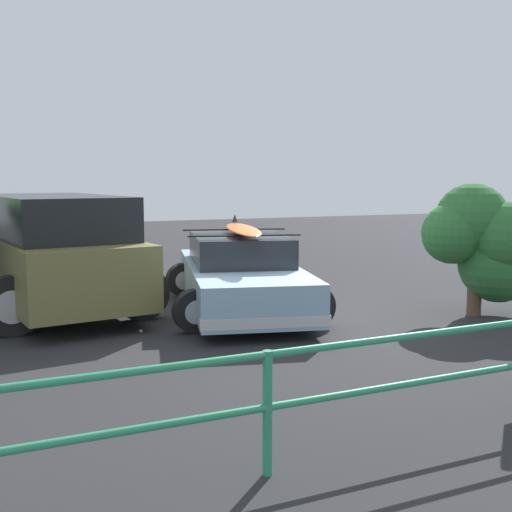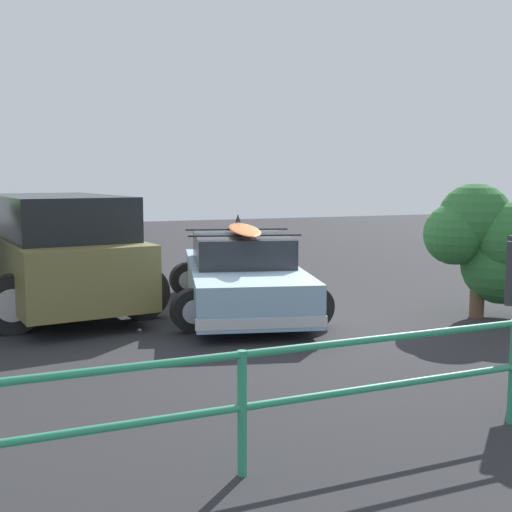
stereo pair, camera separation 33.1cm
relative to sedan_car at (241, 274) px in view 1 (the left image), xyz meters
name	(u,v)px [view 1 (the left image)]	position (x,y,z in m)	size (l,w,h in m)	color
ground_plane	(270,316)	(-0.24, 0.60, -0.59)	(44.00, 44.00, 0.02)	#28282B
sedan_car	(241,274)	(0.00, 0.00, 0.00)	(2.91, 4.71, 1.49)	#8CADC6
suv_car	(54,252)	(2.75, -1.09, 0.37)	(3.04, 4.68, 1.85)	brown
bush_near_left	(488,243)	(-3.31, 1.92, 0.55)	(1.77, 1.53, 2.05)	brown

